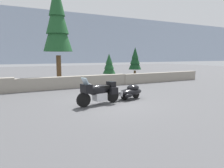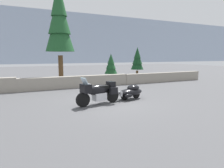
% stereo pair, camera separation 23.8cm
% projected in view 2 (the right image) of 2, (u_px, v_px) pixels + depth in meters
% --- Properties ---
extents(ground_plane, '(80.00, 80.00, 0.00)m').
position_uv_depth(ground_plane, '(108.00, 103.00, 9.95)').
color(ground_plane, '#4C4C4F').
extents(stone_guard_wall, '(24.00, 0.60, 0.95)m').
position_uv_depth(stone_guard_wall, '(69.00, 82.00, 14.39)').
color(stone_guard_wall, gray).
rests_on(stone_guard_wall, ground).
extents(distant_ridgeline, '(240.00, 80.00, 16.00)m').
position_uv_depth(distant_ridgeline, '(22.00, 44.00, 93.78)').
color(distant_ridgeline, '#99A8BF').
rests_on(distant_ridgeline, ground).
extents(touring_motorcycle, '(2.30, 0.99, 1.33)m').
position_uv_depth(touring_motorcycle, '(98.00, 92.00, 9.52)').
color(touring_motorcycle, black).
rests_on(touring_motorcycle, ground).
extents(car_shaped_trailer, '(2.23, 0.97, 0.76)m').
position_uv_depth(car_shaped_trailer, '(131.00, 92.00, 10.74)').
color(car_shaped_trailer, black).
rests_on(car_shaped_trailer, ground).
extents(pine_tree_tall, '(2.24, 2.24, 8.13)m').
position_uv_depth(pine_tree_tall, '(59.00, 20.00, 15.61)').
color(pine_tree_tall, brown).
rests_on(pine_tree_tall, ground).
extents(pine_tree_secondary, '(1.21, 1.21, 3.14)m').
position_uv_depth(pine_tree_secondary, '(137.00, 60.00, 19.20)').
color(pine_tree_secondary, brown).
rests_on(pine_tree_secondary, ground).
extents(pine_tree_far_right, '(1.08, 1.08, 2.51)m').
position_uv_depth(pine_tree_far_right, '(111.00, 65.00, 16.98)').
color(pine_tree_far_right, brown).
rests_on(pine_tree_far_right, ground).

